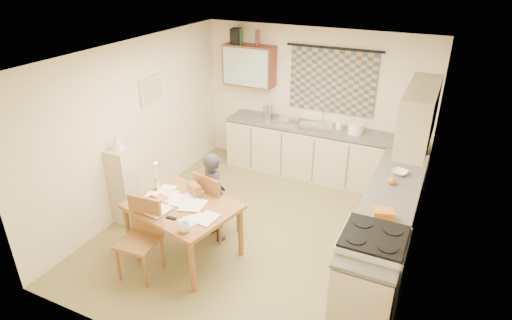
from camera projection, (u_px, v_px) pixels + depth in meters
The scene contains 44 objects.
floor at pixel (258, 231), 6.09m from camera, with size 4.00×4.50×0.02m, color olive.
ceiling at pixel (259, 53), 4.99m from camera, with size 4.00×4.50×0.02m, color white.
wall_back at pixel (314, 102), 7.38m from camera, with size 4.00×0.02×2.50m, color beige.
wall_front at pixel (147, 249), 3.71m from camera, with size 4.00×0.02×2.50m, color beige.
wall_left at pixel (135, 127), 6.32m from camera, with size 0.02×4.50×2.50m, color beige.
wall_right at pixel (421, 183), 4.76m from camera, with size 0.02×4.50×2.50m, color beige.
window_blind at pixel (332, 82), 7.05m from camera, with size 1.45×0.03×1.05m, color navy.
curtain_rod at pixel (334, 48), 6.80m from camera, with size 0.04×0.04×1.60m, color black.
wall_cabinet at pixel (249, 65), 7.43m from camera, with size 0.90×0.34×0.70m, color brown.
wall_cabinet_glass at pixel (245, 67), 7.30m from camera, with size 0.84×0.02×0.64m, color #99B2A5.
upper_cabinet_right at pixel (419, 115), 5.02m from camera, with size 0.34×1.30×0.70m, color tan.
framed_print at pixel (151, 90), 6.43m from camera, with size 0.04×0.50×0.40m, color beige.
print_canvas at pixel (153, 91), 6.42m from camera, with size 0.01×0.42×0.32m, color beige.
counter_back at pixel (319, 153), 7.38m from camera, with size 3.30×0.62×0.92m.
counter_right at pixel (385, 231), 5.31m from camera, with size 0.62×2.95×0.92m.
stove at pixel (369, 274), 4.51m from camera, with size 0.66×0.66×1.02m.
sink at pixel (316, 129), 7.22m from camera, with size 0.55×0.45×0.10m, color silver.
tap at pixel (323, 116), 7.27m from camera, with size 0.03×0.03×0.28m, color silver.
dish_rack at pixel (288, 121), 7.39m from camera, with size 0.35×0.30×0.06m, color silver.
kettle at pixel (268, 113), 7.50m from camera, with size 0.18×0.18×0.24m, color silver.
mixing_bowl at pixel (355, 129), 6.92m from camera, with size 0.24×0.24×0.16m, color white.
soap_bottle at pixel (340, 124), 7.06m from camera, with size 0.11×0.11×0.18m, color white.
bowl at pixel (400, 172), 5.66m from camera, with size 0.25×0.25×0.05m, color white.
orange_bag at pixel (383, 215), 4.69m from camera, with size 0.22×0.16×0.12m, color #BE731F.
fruit_orange at pixel (392, 181), 5.40m from camera, with size 0.10×0.10×0.10m, color #BE731F.
speaker at pixel (236, 36), 7.32m from camera, with size 0.16×0.20×0.26m, color black.
bottle_green at pixel (240, 36), 7.29m from camera, with size 0.07×0.07×0.26m, color #195926.
bottle_brown at pixel (257, 38), 7.17m from camera, with size 0.07×0.07×0.26m, color brown.
dining_table at pixel (184, 229), 5.47m from camera, with size 1.47×1.23×0.75m.
chair_far at pixel (217, 215), 5.90m from camera, with size 0.52×0.52×0.99m.
chair_near at pixel (141, 253), 5.16m from camera, with size 0.48×0.48×0.98m.
person at pixel (215, 196), 5.71m from camera, with size 0.55×0.50×1.27m, color black.
shelf_stand at pixel (124, 186), 6.08m from camera, with size 0.32×0.30×1.15m, color tan.
lampshade at pixel (117, 142), 5.78m from camera, with size 0.20×0.20×0.22m, color beige.
letter_rack at pixel (194, 190), 5.48m from camera, with size 0.22×0.10×0.16m, color brown.
mug at pixel (184, 227), 4.77m from camera, with size 0.15×0.15×0.11m, color white.
magazine at pixel (142, 199), 5.39m from camera, with size 0.29×0.34×0.03m, color maroon.
book at pixel (153, 197), 5.46m from camera, with size 0.24×0.28×0.02m, color #BE731F.
orange_box at pixel (149, 205), 5.26m from camera, with size 0.12×0.08×0.04m, color #BE731F.
eyeglasses at pixel (171, 218), 5.03m from camera, with size 0.13×0.04×0.02m, color black.
candle_holder at pixel (157, 184), 5.60m from camera, with size 0.06×0.06×0.18m, color silver.
candle at pixel (155, 171), 5.49m from camera, with size 0.02×0.02×0.22m, color white.
candle_flame at pixel (157, 163), 5.43m from camera, with size 0.02×0.02×0.02m, color #FFCC66.
papers at pixel (182, 205), 5.29m from camera, with size 1.12×0.81×0.02m.
Camera 1 is at (2.14, -4.56, 3.57)m, focal length 30.00 mm.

